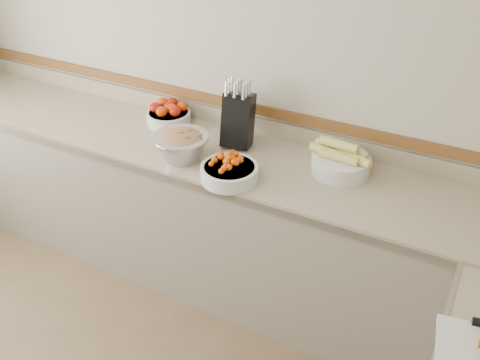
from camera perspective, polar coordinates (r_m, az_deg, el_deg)
The scene contains 7 objects.
back_wall at distance 3.03m, azimuth -0.10°, elevation 12.38°, with size 4.00×4.00×0.00m, color #AEA690.
counter_back at distance 3.19m, azimuth -2.82°, elevation -3.90°, with size 4.00×0.65×1.08m.
knife_block at distance 2.94m, azimuth -0.21°, elevation 6.58°, with size 0.19×0.22×0.39m.
tomato_bowl at distance 3.26m, azimuth -7.61°, elevation 7.00°, with size 0.27×0.27×0.13m.
cherry_tomato_bowl at distance 2.67m, azimuth -1.14°, elevation 1.06°, with size 0.29×0.29×0.16m.
corn_bowl at distance 2.77m, azimuth 10.68°, elevation 2.01°, with size 0.34×0.30×0.18m.
rhubarb_bowl at distance 2.84m, azimuth -6.27°, elevation 3.76°, with size 0.30×0.30×0.17m.
Camera 1 is at (1.34, -0.51, 2.35)m, focal length 40.00 mm.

